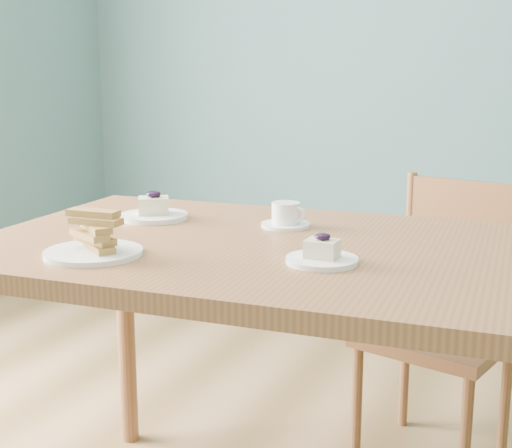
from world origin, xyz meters
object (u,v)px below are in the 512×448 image
cheesecake_plate_near (322,255)px  cheesecake_plate_far (154,212)px  coffee_cup (286,216)px  dining_table (299,279)px  dining_chair (442,321)px  biscotti_plate (93,241)px

cheesecake_plate_near → cheesecake_plate_far: 0.59m
cheesecake_plate_far → coffee_cup: cheesecake_plate_far is taller
dining_table → cheesecake_plate_far: cheesecake_plate_far is taller
dining_table → dining_chair: size_ratio=1.79×
cheesecake_plate_far → coffee_cup: (0.35, 0.06, 0.01)m
dining_chair → cheesecake_plate_far: bearing=-129.6°
cheesecake_plate_near → coffee_cup: bearing=124.6°
coffee_cup → dining_table: bearing=-52.2°
cheesecake_plate_far → cheesecake_plate_near: bearing=-22.6°
dining_table → coffee_cup: bearing=116.9°
cheesecake_plate_far → coffee_cup: 0.35m
cheesecake_plate_near → dining_table: bearing=129.1°
cheesecake_plate_near → biscotti_plate: biscotti_plate is taller
biscotti_plate → cheesecake_plate_near: bearing=17.6°
dining_table → cheesecake_plate_near: size_ratio=10.38×
cheesecake_plate_near → cheesecake_plate_far: size_ratio=0.83×
coffee_cup → cheesecake_plate_far: bearing=-164.2°
dining_table → coffee_cup: 0.22m
dining_table → coffee_cup: size_ratio=12.47×
dining_chair → coffee_cup: bearing=-111.9°
biscotti_plate → dining_chair: bearing=56.9°
cheesecake_plate_near → coffee_cup: 0.34m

